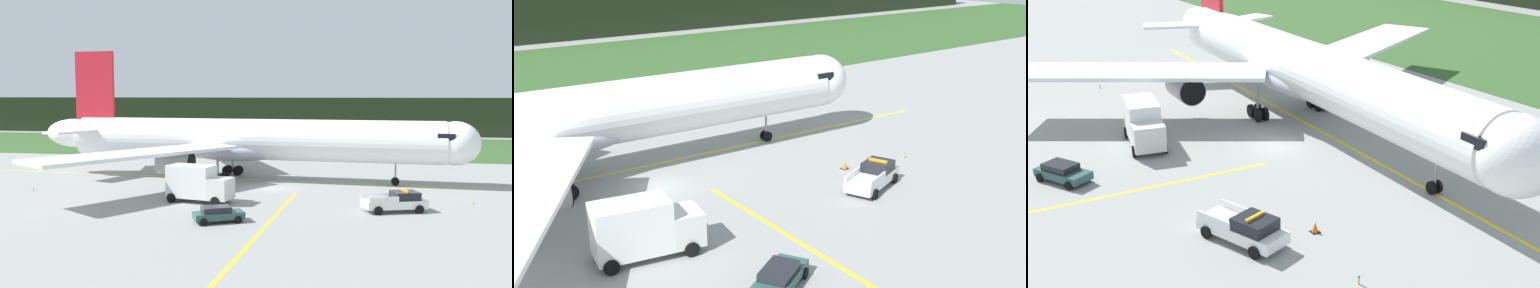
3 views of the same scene
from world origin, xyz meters
TOP-DOWN VIEW (x-y plane):
  - ground at (0.00, 0.00)m, footprint 320.00×320.00m
  - grass_verge at (0.00, 48.42)m, footprint 320.00×44.51m
  - distant_tree_line at (0.00, 79.36)m, footprint 288.00×5.82m
  - taxiway_centerline_main at (-3.44, 5.10)m, footprint 70.71×3.91m
  - taxiway_centerline_spur at (2.12, -16.83)m, footprint 1.74×28.29m
  - airliner at (-4.39, 5.15)m, footprint 53.39×47.56m
  - ops_pickup_truck at (12.51, -9.77)m, footprint 5.85×3.75m
  - catering_truck at (-5.85, -8.94)m, footprint 6.59×3.72m
  - staff_car at (-1.91, -16.42)m, footprint 4.37×3.48m
  - apron_cone at (13.65, -5.67)m, footprint 0.54×0.54m
  - taxiway_edge_light_east at (19.45, -6.94)m, footprint 0.12×0.12m
  - taxiway_edge_light_west at (-24.50, -6.94)m, footprint 0.12×0.12m

SIDE VIEW (x-z plane):
  - ground at x=0.00m, z-range 0.00..0.00m
  - taxiway_centerline_main at x=-3.44m, z-range 0.00..0.01m
  - taxiway_centerline_spur at x=2.12m, z-range 0.00..0.01m
  - grass_verge at x=0.00m, z-range 0.00..0.04m
  - taxiway_edge_light_west at x=-24.50m, z-range 0.02..0.38m
  - taxiway_edge_light_east at x=19.45m, z-range 0.02..0.52m
  - apron_cone at x=13.65m, z-range -0.01..0.67m
  - staff_car at x=-1.91m, z-range 0.05..1.35m
  - ops_pickup_truck at x=12.51m, z-range -0.07..1.87m
  - catering_truck at x=-5.85m, z-range 0.00..3.68m
  - distant_tree_line at x=0.00m, z-range 0.00..9.34m
  - airliner at x=-4.39m, z-range -3.06..12.60m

